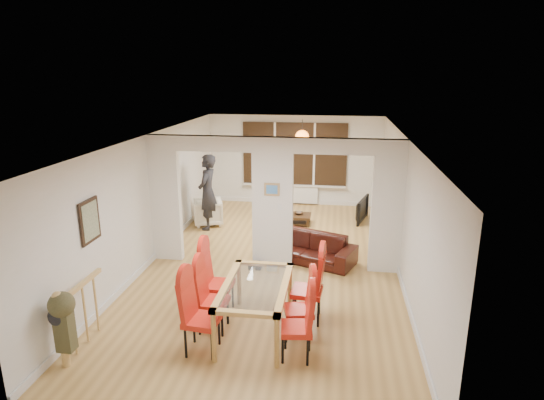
% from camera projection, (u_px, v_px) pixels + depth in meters
% --- Properties ---
extents(floor, '(5.00, 9.00, 0.01)m').
position_uv_depth(floor, '(273.00, 264.00, 9.28)').
color(floor, tan).
rests_on(floor, ground).
extents(room_walls, '(5.00, 9.00, 2.60)m').
position_uv_depth(room_walls, '(273.00, 203.00, 8.93)').
color(room_walls, silver).
rests_on(room_walls, floor).
extents(divider_wall, '(5.00, 0.18, 2.60)m').
position_uv_depth(divider_wall, '(273.00, 203.00, 8.93)').
color(divider_wall, white).
rests_on(divider_wall, floor).
extents(bay_window_blinds, '(3.00, 0.08, 1.80)m').
position_uv_depth(bay_window_blinds, '(295.00, 154.00, 13.10)').
color(bay_window_blinds, black).
rests_on(bay_window_blinds, room_walls).
extents(radiator, '(1.40, 0.08, 0.50)m').
position_uv_depth(radiator, '(294.00, 194.00, 13.39)').
color(radiator, white).
rests_on(radiator, floor).
extents(pendant_light, '(0.36, 0.36, 0.36)m').
position_uv_depth(pendant_light, '(302.00, 137.00, 11.80)').
color(pendant_light, orange).
rests_on(pendant_light, room_walls).
extents(stair_newel, '(0.40, 1.20, 1.10)m').
position_uv_depth(stair_newel, '(83.00, 310.00, 6.40)').
color(stair_newel, tan).
rests_on(stair_newel, floor).
extents(wall_poster, '(0.04, 0.52, 0.67)m').
position_uv_depth(wall_poster, '(90.00, 221.00, 6.90)').
color(wall_poster, gray).
rests_on(wall_poster, room_walls).
extents(pillar_photo, '(0.30, 0.03, 0.25)m').
position_uv_depth(pillar_photo, '(272.00, 189.00, 8.75)').
color(pillar_photo, '#4C8CD8').
rests_on(pillar_photo, divider_wall).
extents(dining_table, '(0.95, 1.69, 0.79)m').
position_uv_depth(dining_table, '(256.00, 308.00, 6.75)').
color(dining_table, '#B38642').
rests_on(dining_table, floor).
extents(dining_chair_la, '(0.50, 0.50, 1.13)m').
position_uv_depth(dining_chair_la, '(202.00, 315.00, 6.24)').
color(dining_chair_la, red).
rests_on(dining_chair_la, floor).
extents(dining_chair_lb, '(0.45, 0.45, 1.07)m').
position_uv_depth(dining_chair_lb, '(213.00, 297.00, 6.79)').
color(dining_chair_lb, red).
rests_on(dining_chair_lb, floor).
extents(dining_chair_lc, '(0.48, 0.48, 1.15)m').
position_uv_depth(dining_chair_lc, '(218.00, 280.00, 7.26)').
color(dining_chair_lc, red).
rests_on(dining_chair_lc, floor).
extents(dining_chair_ra, '(0.46, 0.46, 1.04)m').
position_uv_depth(dining_chair_ra, '(297.00, 323.00, 6.12)').
color(dining_chair_ra, red).
rests_on(dining_chair_ra, floor).
extents(dining_chair_rb, '(0.48, 0.48, 1.02)m').
position_uv_depth(dining_chair_rb, '(299.00, 306.00, 6.60)').
color(dining_chair_rb, red).
rests_on(dining_chair_rb, floor).
extents(dining_chair_rc, '(0.50, 0.50, 1.16)m').
position_uv_depth(dining_chair_rc, '(307.00, 286.00, 7.05)').
color(dining_chair_rc, red).
rests_on(dining_chair_rc, floor).
extents(sofa, '(2.11, 1.44, 0.57)m').
position_uv_depth(sofa, '(307.00, 247.00, 9.40)').
color(sofa, black).
rests_on(sofa, floor).
extents(armchair, '(0.90, 0.91, 0.65)m').
position_uv_depth(armchair, '(208.00, 212.00, 11.61)').
color(armchair, silver).
rests_on(armchair, floor).
extents(person, '(0.71, 0.49, 1.87)m').
position_uv_depth(person, '(208.00, 192.00, 11.14)').
color(person, black).
rests_on(person, floor).
extents(television, '(1.06, 0.43, 0.61)m').
position_uv_depth(television, '(359.00, 209.00, 11.93)').
color(television, black).
rests_on(television, floor).
extents(coffee_table, '(1.17, 0.70, 0.25)m').
position_uv_depth(coffee_table, '(289.00, 219.00, 11.71)').
color(coffee_table, '#342111').
rests_on(coffee_table, floor).
extents(bottle, '(0.08, 0.08, 0.30)m').
position_uv_depth(bottle, '(284.00, 209.00, 11.63)').
color(bottle, '#143F19').
rests_on(bottle, coffee_table).
extents(bowl, '(0.23, 0.23, 0.06)m').
position_uv_depth(bowl, '(299.00, 213.00, 11.68)').
color(bowl, '#342111').
rests_on(bowl, coffee_table).
extents(shoes, '(0.25, 0.27, 0.10)m').
position_uv_depth(shoes, '(255.00, 266.00, 9.07)').
color(shoes, black).
rests_on(shoes, floor).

